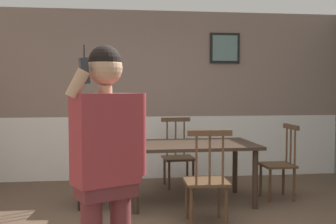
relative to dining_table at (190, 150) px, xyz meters
name	(u,v)px	position (x,y,z in m)	size (l,w,h in m)	color
room_back_partition	(155,98)	(-0.30, 1.53, 0.63)	(6.30, 0.17, 2.69)	gray
dining_table	(190,150)	(0.00, 0.00, 0.00)	(1.67, 1.02, 0.76)	#38281E
chair_near_window	(94,169)	(-1.21, -0.02, -0.21)	(0.51, 0.51, 0.98)	black
chair_by_doorway	(280,163)	(1.21, 0.03, -0.20)	(0.41, 0.41, 0.98)	#513823
chair_at_table_head	(207,179)	(0.02, -0.88, -0.18)	(0.47, 0.47, 1.03)	#513823
chair_opposite_corner	(178,155)	(-0.02, 0.88, -0.20)	(0.47, 0.47, 1.01)	#513823
person_figure	(107,157)	(-1.00, -2.43, 0.33)	(0.52, 0.39, 1.73)	brown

